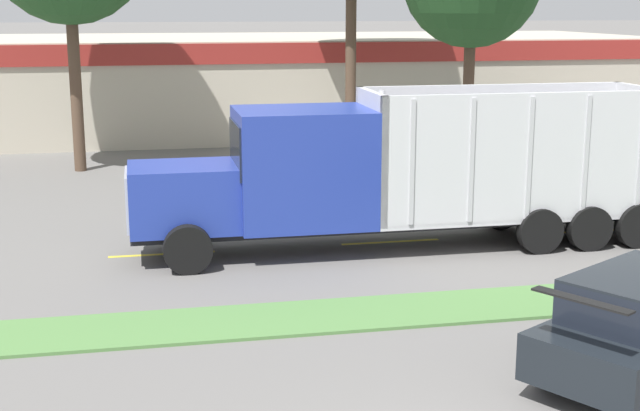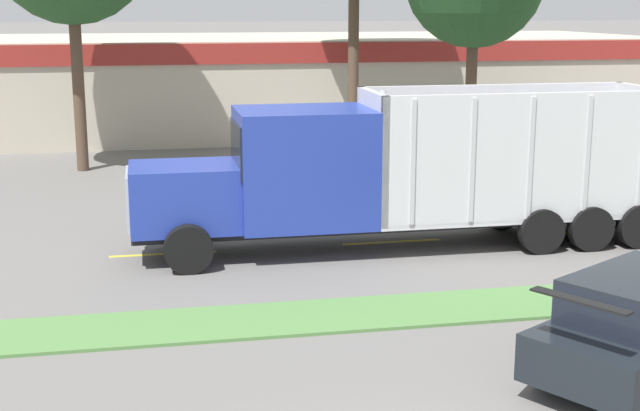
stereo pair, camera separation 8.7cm
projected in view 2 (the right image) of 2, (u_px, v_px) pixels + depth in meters
grass_verge at (341, 315)px, 16.20m from camera, size 120.00×1.74×0.06m
centre_line_4 at (163, 254)px, 20.28m from camera, size 2.40×0.14×0.01m
centre_line_5 at (392, 242)px, 21.31m from camera, size 2.40×0.14×0.01m
centre_line_6 at (599, 231)px, 22.34m from camera, size 2.40×0.14×0.01m
dump_truck_lead at (357, 177)px, 20.30m from camera, size 12.24×2.60×3.75m
store_building_backdrop at (193, 83)px, 40.55m from camera, size 41.36×12.10×4.14m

